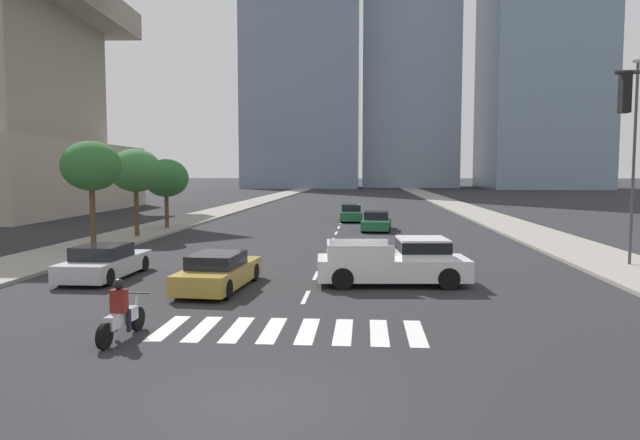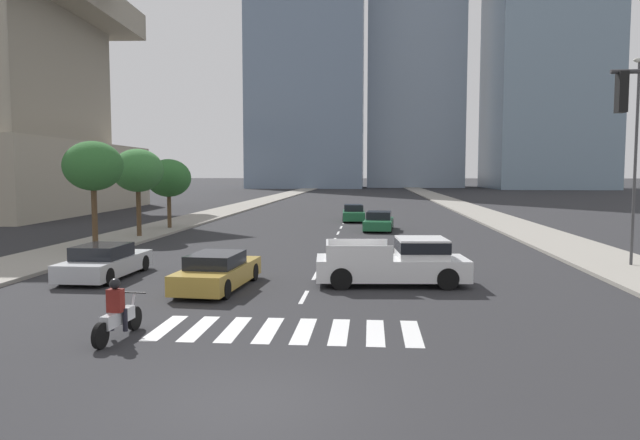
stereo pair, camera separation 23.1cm
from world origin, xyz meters
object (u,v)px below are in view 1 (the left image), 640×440
at_px(street_tree_nearest, 91,166).
at_px(sedan_silver_1, 105,263).
at_px(motorcycle_lead, 121,316).
at_px(sedan_gold_0, 219,272).
at_px(street_tree_second, 136,171).
at_px(sedan_green_2, 377,222).
at_px(pickup_truck, 400,262).
at_px(street_tree_third, 166,178).
at_px(street_lamp_east, 634,148).
at_px(sedan_green_3, 351,214).

bearing_deg(street_tree_nearest, sedan_silver_1, -61.78).
bearing_deg(motorcycle_lead, street_tree_nearest, 32.11).
relative_size(motorcycle_lead, sedan_gold_0, 0.45).
height_order(motorcycle_lead, street_tree_second, street_tree_second).
distance_m(motorcycle_lead, sedan_green_2, 27.96).
xyz_separation_m(sedan_green_2, street_tree_nearest, (-14.59, -11.91, 3.70)).
relative_size(pickup_truck, street_tree_second, 1.04).
relative_size(sedan_silver_1, street_tree_third, 0.98).
relative_size(pickup_truck, sedan_silver_1, 1.17).
height_order(street_tree_nearest, street_tree_third, street_tree_nearest).
distance_m(sedan_gold_0, sedan_green_2, 21.77).
distance_m(sedan_silver_1, street_tree_nearest, 9.14).
xyz_separation_m(pickup_truck, sedan_gold_0, (-6.25, -1.29, -0.22)).
relative_size(sedan_silver_1, street_lamp_east, 0.55).
bearing_deg(street_lamp_east, pickup_truck, -155.79).
bearing_deg(street_tree_third, street_tree_second, -90.00).
height_order(sedan_green_2, street_tree_third, street_tree_third).
bearing_deg(street_lamp_east, sedan_gold_0, -160.45).
bearing_deg(street_tree_third, sedan_gold_0, -66.48).
xyz_separation_m(sedan_green_2, street_lamp_east, (10.28, -15.26, 4.42)).
distance_m(street_lamp_east, street_tree_nearest, 25.10).
height_order(sedan_green_2, street_lamp_east, street_lamp_east).
distance_m(pickup_truck, street_tree_third, 24.28).
height_order(street_lamp_east, street_tree_second, street_lamp_east).
distance_m(sedan_silver_1, sedan_green_3, 28.05).
xyz_separation_m(sedan_silver_1, sedan_green_2, (10.64, 19.27, 0.00)).
xyz_separation_m(sedan_green_2, street_tree_third, (-14.59, -0.82, 3.00)).
height_order(street_tree_nearest, street_tree_second, street_tree_nearest).
bearing_deg(sedan_gold_0, street_tree_third, 28.06).
bearing_deg(street_tree_third, street_lamp_east, -30.14).
relative_size(motorcycle_lead, street_lamp_east, 0.26).
xyz_separation_m(street_tree_nearest, street_tree_third, (0.00, 11.10, -0.70)).
bearing_deg(street_tree_third, street_tree_nearest, -90.00).
bearing_deg(street_tree_second, sedan_silver_1, -73.17).
bearing_deg(motorcycle_lead, sedan_green_2, -9.16).
bearing_deg(street_tree_second, sedan_green_3, 47.11).
bearing_deg(street_lamp_east, sedan_green_2, 123.97).
xyz_separation_m(street_tree_nearest, street_tree_second, (0.00, 5.70, -0.20)).
distance_m(sedan_green_2, street_tree_second, 16.24).
relative_size(sedan_gold_0, sedan_green_2, 1.00).
xyz_separation_m(motorcycle_lead, street_tree_third, (-7.96, 26.35, 3.01)).
bearing_deg(street_tree_nearest, sedan_green_2, 39.23).
relative_size(motorcycle_lead, pickup_truck, 0.41).
height_order(pickup_truck, street_tree_third, street_tree_third).
bearing_deg(sedan_green_2, sedan_silver_1, -24.90).
relative_size(sedan_green_3, street_tree_third, 0.93).
relative_size(motorcycle_lead, sedan_green_2, 0.46).
distance_m(sedan_gold_0, street_tree_nearest, 13.15).
distance_m(street_tree_second, street_tree_third, 5.42).
relative_size(motorcycle_lead, street_tree_second, 0.42).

